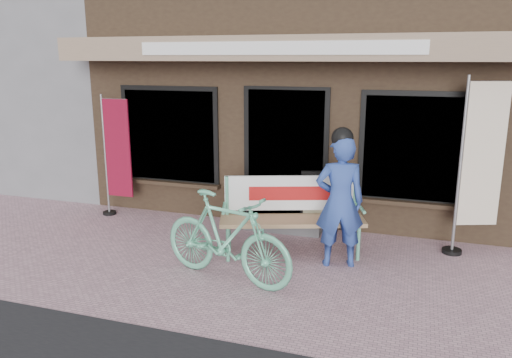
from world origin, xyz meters
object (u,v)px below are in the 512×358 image
(person, at_px, (340,199))
(nobori_red, at_px, (116,155))
(bench, at_px, (292,209))
(bicycle, at_px, (226,237))
(menu_stand, at_px, (316,201))
(nobori_cream, at_px, (478,165))

(person, distance_m, nobori_red, 3.98)
(bench, relative_size, bicycle, 1.10)
(menu_stand, bearing_deg, nobori_cream, -21.68)
(bench, relative_size, nobori_cream, 0.83)
(nobori_red, xyz_separation_m, menu_stand, (3.34, 0.24, -0.56))
(person, xyz_separation_m, nobori_cream, (1.67, 0.96, 0.36))
(nobori_cream, height_order, menu_stand, nobori_cream)
(person, distance_m, menu_stand, 1.34)
(bench, height_order, nobori_cream, nobori_cream)
(bench, height_order, nobori_red, nobori_red)
(nobori_red, distance_m, menu_stand, 3.40)
(person, relative_size, nobori_cream, 0.75)
(person, relative_size, menu_stand, 1.88)
(person, height_order, bicycle, person)
(person, bearing_deg, menu_stand, 96.91)
(nobori_red, relative_size, menu_stand, 2.13)
(bench, xyz_separation_m, nobori_red, (-3.18, 0.68, 0.44))
(bicycle, relative_size, nobori_red, 0.89)
(bicycle, height_order, nobori_red, nobori_red)
(nobori_red, distance_m, nobori_cream, 5.54)
(person, height_order, menu_stand, person)
(bicycle, relative_size, nobori_cream, 0.75)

